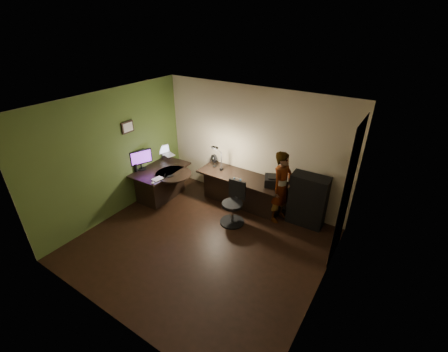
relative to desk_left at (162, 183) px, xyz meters
The scene contains 27 objects.
floor 2.07m from the desk_left, 25.74° to the right, with size 4.50×4.00×0.01m, color black.
ceiling 3.08m from the desk_left, 25.74° to the right, with size 4.50×4.00×0.01m, color silver.
wall_back 2.35m from the desk_left, 31.53° to the left, with size 4.50×0.01×2.70m, color #C1B28E.
wall_front 3.55m from the desk_left, 57.63° to the right, with size 4.50×0.01×2.70m, color #C1B28E.
wall_left 1.38m from the desk_left, 115.72° to the right, with size 0.01×4.00×2.70m, color #C1B28E.
wall_right 4.29m from the desk_left, 12.19° to the right, with size 0.01×4.00×2.70m, color #C1B28E.
green_wall_overlay 1.37m from the desk_left, 114.92° to the right, with size 0.00×4.00×2.70m, color #445B24.
arched_doorway 4.18m from the desk_left, ahead, with size 0.01×0.90×2.60m, color black.
french_door 4.36m from the desk_left, 19.41° to the right, with size 0.02×0.92×2.10m, color white.
framed_picture 1.58m from the desk_left, 132.06° to the right, with size 0.04×0.30×0.25m, color black.
desk_left is the anchor object (origin of this frame).
desk_right 1.90m from the desk_left, 23.15° to the left, with size 2.02×0.71×0.76m, color black.
cabinet 3.40m from the desk_left, 15.31° to the left, with size 0.75×0.38×1.13m, color black.
laptop_stand 0.77m from the desk_left, 116.35° to the left, with size 0.22×0.18×0.09m, color silver.
laptop 0.85m from the desk_left, 113.00° to the left, with size 0.32×0.30×0.22m, color silver.
monitor 0.71m from the desk_left, 144.87° to the right, with size 0.11×0.53×0.35m, color black.
mouse 0.81m from the desk_left, 59.39° to the right, with size 0.06×0.08×0.03m, color silver.
phone 0.62m from the desk_left, 19.17° to the right, with size 0.07×0.14×0.01m, color black.
pen 0.54m from the desk_left, 29.36° to the right, with size 0.01×0.15×0.01m, color black.
speaker 0.73m from the desk_left, 132.57° to the right, with size 0.07×0.07×0.18m, color black.
notepad 0.64m from the desk_left, 52.68° to the right, with size 0.16×0.23×0.01m, color silver.
desk_fan 1.39m from the desk_left, 40.03° to the left, with size 0.20×0.11×0.32m, color black.
headphones 1.93m from the desk_left, 14.93° to the left, with size 0.20×0.08×0.09m, color #224F7D.
printer 2.73m from the desk_left, 17.57° to the left, with size 0.46×0.35×0.20m, color black.
desk_lamp 1.62m from the desk_left, 30.97° to the left, with size 0.18×0.33×0.73m, color black.
office_chair 1.97m from the desk_left, ahead, with size 0.52×0.52×0.94m, color black.
person 2.87m from the desk_left, 14.78° to the left, with size 0.57×0.38×1.59m, color #D8A88C.
Camera 1 is at (2.84, -3.55, 3.96)m, focal length 24.00 mm.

